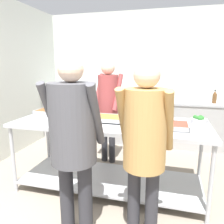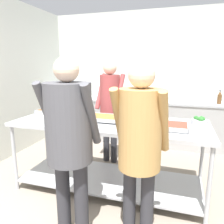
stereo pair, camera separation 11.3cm
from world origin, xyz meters
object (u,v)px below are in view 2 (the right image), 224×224
(serving_tray_vegetables, at_px, (171,126))
(guest_serving_left, at_px, (69,132))
(serving_tray_roast, at_px, (52,111))
(cook_behind_counter, at_px, (110,101))
(broccoli_bowl, at_px, (200,121))
(sauce_pan, at_px, (66,118))
(guest_serving_right, at_px, (140,138))
(plate_stack, at_px, (144,117))
(water_bottle, at_px, (220,98))
(serving_tray_greens, at_px, (108,119))

(serving_tray_vegetables, height_order, guest_serving_left, guest_serving_left)
(serving_tray_roast, height_order, serving_tray_vegetables, same)
(cook_behind_counter, bearing_deg, broccoli_bowl, -23.18)
(sauce_pan, relative_size, guest_serving_right, 0.26)
(serving_tray_roast, bearing_deg, plate_stack, 1.29)
(guest_serving_left, bearing_deg, guest_serving_right, 8.65)
(broccoli_bowl, height_order, water_bottle, water_bottle)
(guest_serving_left, bearing_deg, serving_tray_vegetables, 43.41)
(plate_stack, distance_m, serving_tray_vegetables, 0.48)
(broccoli_bowl, bearing_deg, serving_tray_greens, -171.33)
(serving_tray_roast, xyz_separation_m, sauce_pan, (0.43, -0.35, 0.01))
(sauce_pan, xyz_separation_m, guest_serving_right, (1.03, -0.63, 0.06))
(plate_stack, bearing_deg, water_bottle, 54.61)
(guest_serving_right, distance_m, water_bottle, 2.73)
(plate_stack, distance_m, water_bottle, 1.90)
(serving_tray_roast, height_order, serving_tray_greens, same)
(serving_tray_greens, bearing_deg, water_bottle, 49.19)
(serving_tray_vegetables, height_order, water_bottle, water_bottle)
(plate_stack, relative_size, broccoli_bowl, 1.39)
(serving_tray_roast, distance_m, serving_tray_vegetables, 1.70)
(cook_behind_counter, bearing_deg, water_bottle, 31.13)
(guest_serving_left, xyz_separation_m, guest_serving_right, (0.60, 0.09, -0.02))
(serving_tray_greens, height_order, serving_tray_vegetables, same)
(serving_tray_vegetables, bearing_deg, serving_tray_greens, 170.37)
(sauce_pan, distance_m, serving_tray_greens, 0.51)
(serving_tray_roast, relative_size, cook_behind_counter, 0.23)
(serving_tray_vegetables, bearing_deg, water_bottle, 68.29)
(serving_tray_greens, bearing_deg, guest_serving_right, -55.91)
(sauce_pan, bearing_deg, plate_stack, 23.28)
(serving_tray_greens, distance_m, plate_stack, 0.46)
(serving_tray_roast, distance_m, water_bottle, 2.89)
(serving_tray_greens, height_order, guest_serving_right, guest_serving_right)
(guest_serving_left, bearing_deg, serving_tray_roast, 128.90)
(broccoli_bowl, height_order, guest_serving_right, guest_serving_right)
(guest_serving_right, height_order, cook_behind_counter, cook_behind_counter)
(serving_tray_greens, xyz_separation_m, plate_stack, (0.41, 0.20, 0.01))
(serving_tray_vegetables, xyz_separation_m, guest_serving_left, (-0.81, -0.77, 0.09))
(plate_stack, relative_size, guest_serving_left, 0.17)
(guest_serving_right, bearing_deg, serving_tray_greens, 124.09)
(serving_tray_vegetables, relative_size, guest_serving_right, 0.23)
(broccoli_bowl, height_order, cook_behind_counter, cook_behind_counter)
(sauce_pan, bearing_deg, cook_behind_counter, 72.88)
(serving_tray_vegetables, distance_m, water_bottle, 2.02)
(serving_tray_vegetables, distance_m, guest_serving_right, 0.71)
(guest_serving_left, bearing_deg, plate_stack, 67.24)
(serving_tray_roast, relative_size, sauce_pan, 0.91)
(serving_tray_roast, bearing_deg, guest_serving_right, -33.85)
(serving_tray_roast, distance_m, guest_serving_right, 1.76)
(serving_tray_greens, bearing_deg, serving_tray_vegetables, -9.63)
(serving_tray_greens, distance_m, cook_behind_counter, 0.75)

